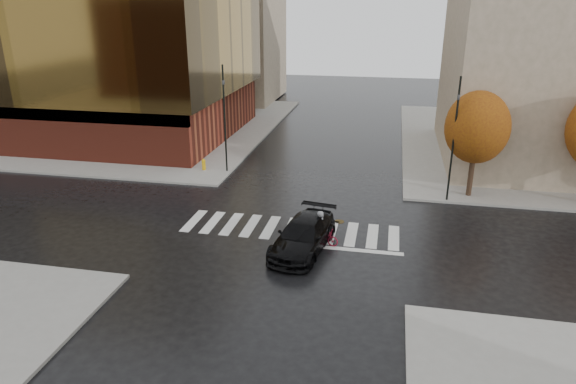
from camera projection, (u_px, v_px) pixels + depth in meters
name	position (u px, v px, depth m)	size (l,w,h in m)	color
ground	(288.00, 233.00, 27.22)	(120.00, 120.00, 0.00)	black
sidewalk_nw	(122.00, 125.00, 50.38)	(30.00, 30.00, 0.15)	gray
crosswalk	(290.00, 229.00, 27.68)	(12.00, 3.00, 0.01)	silver
office_glass	(83.00, 40.00, 44.91)	(27.00, 19.00, 16.00)	maroon
building_ne_tan	(570.00, 36.00, 36.41)	(16.00, 16.00, 18.00)	gray
building_nw_far	(218.00, 13.00, 60.57)	(14.00, 12.00, 20.00)	gray
tree_ne_a	(477.00, 127.00, 30.57)	(3.80, 3.80, 6.50)	#311D16
sedan	(303.00, 236.00, 25.08)	(2.21, 5.43, 1.57)	black
cyclist	(322.00, 233.00, 25.72)	(1.67, 0.85, 1.81)	maroon
traffic_light_nw	(224.00, 112.00, 35.11)	(0.20, 0.17, 7.42)	black
traffic_light_ne	(455.00, 132.00, 29.84)	(0.18, 0.21, 7.44)	black
fire_hydrant	(204.00, 164.00, 36.69)	(0.28, 0.28, 0.80)	#D69D0C
manhole	(339.00, 222.00, 28.59)	(0.56, 0.56, 0.01)	#423317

